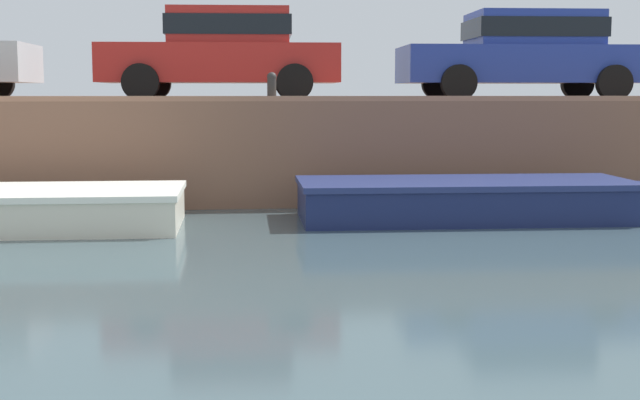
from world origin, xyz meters
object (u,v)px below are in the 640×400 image
at_px(car_centre_blue, 526,52).
at_px(mooring_bollard_mid, 272,86).
at_px(boat_moored_central_navy, 481,200).
at_px(car_left_inner_red, 224,51).

bearing_deg(car_centre_blue, mooring_bollard_mid, -160.12).
height_order(boat_moored_central_navy, mooring_bollard_mid, mooring_bollard_mid).
relative_size(boat_moored_central_navy, mooring_bollard_mid, 12.53).
distance_m(boat_moored_central_navy, car_centre_blue, 4.41).
xyz_separation_m(car_left_inner_red, mooring_bollard_mid, (0.73, -1.66, -0.61)).
bearing_deg(car_centre_blue, car_left_inner_red, -180.00).
height_order(car_left_inner_red, mooring_bollard_mid, car_left_inner_red).
xyz_separation_m(car_left_inner_red, car_centre_blue, (5.33, 0.00, 0.00)).
distance_m(boat_moored_central_navy, mooring_bollard_mid, 3.70).
xyz_separation_m(boat_moored_central_navy, car_left_inner_red, (-3.57, 3.39, 2.21)).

